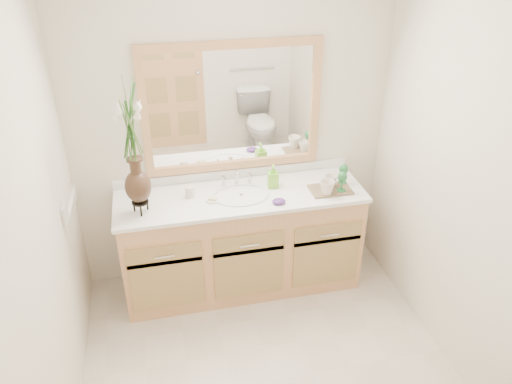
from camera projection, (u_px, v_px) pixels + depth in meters
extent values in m
plane|color=beige|center=(273.00, 381.00, 3.23)|extent=(2.60, 2.60, 0.00)
cube|color=white|center=(233.00, 133.00, 3.73)|extent=(2.40, 0.02, 2.40)
cube|color=white|center=(36.00, 257.00, 2.40)|extent=(0.02, 2.60, 2.40)
cube|color=white|center=(479.00, 201.00, 2.86)|extent=(0.02, 2.60, 2.40)
cube|color=tan|center=(242.00, 242.00, 3.89)|extent=(1.80, 0.55, 0.80)
cube|color=white|center=(241.00, 196.00, 3.68)|extent=(1.84, 0.57, 0.03)
ellipsoid|color=white|center=(241.00, 202.00, 3.69)|extent=(0.38, 0.30, 0.12)
cylinder|color=silver|center=(236.00, 178.00, 3.78)|extent=(0.02, 0.02, 0.11)
cylinder|color=silver|center=(224.00, 181.00, 3.77)|extent=(0.02, 0.02, 0.08)
cylinder|color=silver|center=(249.00, 178.00, 3.81)|extent=(0.02, 0.02, 0.08)
cube|color=white|center=(232.00, 108.00, 3.62)|extent=(1.20, 0.01, 0.85)
cube|color=tan|center=(231.00, 44.00, 3.39)|extent=(1.32, 0.04, 0.06)
cube|color=tan|center=(234.00, 164.00, 3.84)|extent=(1.32, 0.04, 0.06)
cube|color=tan|center=(144.00, 115.00, 3.49)|extent=(0.06, 0.04, 0.85)
cube|color=tan|center=(315.00, 102.00, 3.73)|extent=(0.06, 0.04, 0.85)
cube|color=white|center=(65.00, 213.00, 3.16)|extent=(0.02, 0.12, 0.12)
cylinder|color=black|center=(140.00, 202.00, 3.42)|extent=(0.11, 0.11, 0.01)
ellipsoid|color=#322216|center=(138.00, 186.00, 3.36)|extent=(0.18, 0.18, 0.23)
cylinder|color=#322216|center=(135.00, 167.00, 3.29)|extent=(0.07, 0.07, 0.10)
cylinder|color=#4C7A33|center=(130.00, 129.00, 3.15)|extent=(0.06, 0.06, 0.42)
cylinder|color=silver|center=(190.00, 192.00, 3.63)|extent=(0.06, 0.06, 0.08)
cylinder|color=silver|center=(213.00, 200.00, 3.59)|extent=(0.10, 0.10, 0.01)
cube|color=beige|center=(213.00, 199.00, 3.58)|extent=(0.07, 0.06, 0.02)
imported|color=#79D331|center=(273.00, 177.00, 3.74)|extent=(0.08, 0.08, 0.16)
ellipsoid|color=#4F2674|center=(279.00, 201.00, 3.55)|extent=(0.11, 0.09, 0.03)
cube|color=brown|center=(330.00, 190.00, 3.72)|extent=(0.31, 0.21, 0.02)
imported|color=silver|center=(327.00, 187.00, 3.63)|extent=(0.14, 0.14, 0.11)
imported|color=silver|center=(330.00, 181.00, 3.72)|extent=(0.13, 0.13, 0.10)
cylinder|color=#257137|center=(341.00, 190.00, 3.69)|extent=(0.07, 0.07, 0.01)
cylinder|color=#257137|center=(342.00, 184.00, 3.67)|extent=(0.01, 0.01, 0.10)
ellipsoid|color=#257137|center=(342.00, 177.00, 3.64)|extent=(0.07, 0.07, 0.08)
cylinder|color=#257137|center=(342.00, 182.00, 3.80)|extent=(0.07, 0.07, 0.01)
cylinder|color=#257137|center=(343.00, 176.00, 3.78)|extent=(0.01, 0.01, 0.10)
ellipsoid|color=#257137|center=(344.00, 169.00, 3.75)|extent=(0.07, 0.07, 0.08)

